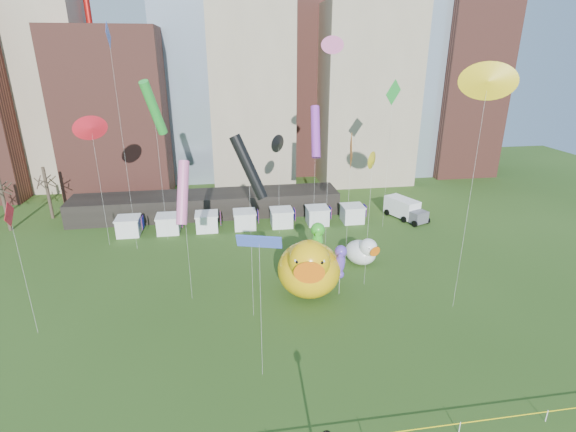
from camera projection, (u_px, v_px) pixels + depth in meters
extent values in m
cube|color=gray|center=(41.00, 61.00, 70.71)|extent=(14.00, 12.00, 42.00)
cube|color=brown|center=(116.00, 114.00, 69.74)|extent=(16.00, 14.00, 26.00)
cube|color=#8C9EB2|center=(188.00, 20.00, 73.77)|extent=(12.00, 12.00, 55.00)
cube|color=gray|center=(250.00, 85.00, 75.23)|extent=(14.00, 14.00, 34.00)
cube|color=gray|center=(364.00, 96.00, 77.01)|extent=(16.00, 14.00, 30.00)
cube|color=#8C9EB2|center=(412.00, 42.00, 78.98)|extent=(14.00, 12.00, 48.00)
cube|color=brown|center=(464.00, 77.00, 80.71)|extent=(12.00, 12.00, 36.00)
cube|color=black|center=(208.00, 204.00, 62.87)|extent=(38.00, 6.00, 3.20)
cube|color=white|center=(129.00, 227.00, 56.04)|extent=(2.80, 2.80, 2.20)
cube|color=red|center=(143.00, 222.00, 56.13)|extent=(0.08, 1.40, 1.60)
cube|color=white|center=(168.00, 225.00, 56.77)|extent=(2.80, 2.80, 2.20)
cube|color=red|center=(182.00, 220.00, 56.86)|extent=(0.08, 1.40, 1.60)
cube|color=white|center=(207.00, 222.00, 57.50)|extent=(2.80, 2.80, 2.20)
cube|color=red|center=(221.00, 218.00, 57.59)|extent=(0.08, 1.40, 1.60)
cube|color=white|center=(245.00, 220.00, 58.23)|extent=(2.80, 2.80, 2.20)
cube|color=red|center=(258.00, 216.00, 58.32)|extent=(0.08, 1.40, 1.60)
cube|color=white|center=(281.00, 218.00, 58.96)|extent=(2.80, 2.80, 2.20)
cube|color=red|center=(294.00, 214.00, 59.05)|extent=(0.08, 1.40, 1.60)
cube|color=white|center=(317.00, 216.00, 59.69)|extent=(2.80, 2.80, 2.20)
cube|color=red|center=(330.00, 212.00, 59.77)|extent=(0.08, 1.40, 1.60)
cube|color=white|center=(352.00, 214.00, 60.42)|extent=(2.80, 2.80, 2.20)
cube|color=red|center=(365.00, 210.00, 60.50)|extent=(0.08, 1.40, 1.60)
cylinder|color=#382B21|center=(4.00, 202.00, 56.39)|extent=(0.44, 0.44, 8.00)
cylinder|color=#382B21|center=(48.00, 193.00, 60.75)|extent=(0.44, 0.44, 7.50)
cylinder|color=white|center=(460.00, 428.00, 26.79)|extent=(0.06, 0.06, 0.90)
cylinder|color=white|center=(547.00, 416.00, 27.67)|extent=(0.06, 0.06, 0.90)
ellipsoid|color=#F1B50C|center=(309.00, 269.00, 42.01)|extent=(7.49, 8.32, 5.08)
ellipsoid|color=#F1B50C|center=(309.00, 257.00, 44.69)|extent=(1.92, 1.62, 2.06)
sphere|color=#F1B50C|center=(309.00, 261.00, 39.17)|extent=(4.52, 4.52, 3.82)
cone|color=orange|center=(309.00, 270.00, 37.70)|extent=(2.41, 2.11, 2.10)
sphere|color=white|center=(298.00, 260.00, 38.05)|extent=(0.69, 0.69, 0.69)
sphere|color=white|center=(321.00, 261.00, 37.96)|extent=(0.69, 0.69, 0.69)
sphere|color=black|center=(297.00, 262.00, 37.75)|extent=(0.34, 0.34, 0.34)
sphere|color=black|center=(322.00, 263.00, 37.66)|extent=(0.34, 0.34, 0.34)
ellipsoid|color=white|center=(360.00, 252.00, 48.36)|extent=(4.40, 4.69, 2.63)
ellipsoid|color=white|center=(352.00, 248.00, 49.53)|extent=(1.07, 0.97, 1.06)
sphere|color=white|center=(368.00, 247.00, 47.06)|extent=(2.60, 2.60, 1.97)
cone|color=orange|center=(374.00, 251.00, 46.42)|extent=(1.35, 1.25, 1.09)
sphere|color=white|center=(368.00, 248.00, 46.27)|extent=(0.36, 0.36, 0.36)
sphere|color=white|center=(376.00, 246.00, 46.81)|extent=(0.36, 0.36, 0.36)
sphere|color=black|center=(369.00, 249.00, 46.13)|extent=(0.18, 0.18, 0.18)
sphere|color=black|center=(377.00, 246.00, 46.68)|extent=(0.18, 0.18, 0.18)
cylinder|color=silver|center=(317.00, 261.00, 44.56)|extent=(0.03, 0.03, 4.21)
ellipsoid|color=green|center=(317.00, 242.00, 43.81)|extent=(1.26, 1.11, 2.77)
sphere|color=green|center=(318.00, 230.00, 43.15)|extent=(1.69, 1.69, 1.41)
cone|color=green|center=(320.00, 233.00, 42.59)|extent=(0.68, 0.97, 0.49)
sphere|color=green|center=(317.00, 256.00, 44.42)|extent=(0.99, 0.99, 0.99)
cylinder|color=silver|center=(340.00, 278.00, 41.95)|extent=(0.03, 0.03, 3.45)
ellipsoid|color=#5F3EBA|center=(340.00, 262.00, 41.34)|extent=(1.08, 0.97, 2.29)
sphere|color=#5F3EBA|center=(341.00, 251.00, 40.77)|extent=(1.46, 1.46, 1.17)
cone|color=#5F3EBA|center=(343.00, 254.00, 40.31)|extent=(0.61, 0.82, 0.41)
sphere|color=#5F3EBA|center=(340.00, 274.00, 41.86)|extent=(0.82, 0.82, 0.82)
cone|color=black|center=(327.00, 432.00, 20.82)|extent=(0.19, 0.19, 0.24)
cube|color=white|center=(402.00, 207.00, 61.97)|extent=(4.07, 5.47, 2.47)
cube|color=#595960|center=(418.00, 217.00, 59.62)|extent=(2.78, 2.51, 1.58)
cylinder|color=black|center=(404.00, 219.00, 60.33)|extent=(0.57, 0.92, 0.89)
cylinder|color=black|center=(416.00, 216.00, 61.53)|extent=(0.57, 0.92, 0.89)
cylinder|color=black|center=(387.00, 212.00, 63.01)|extent=(0.57, 0.92, 0.89)
cylinder|color=black|center=(399.00, 209.00, 64.21)|extent=(0.57, 0.92, 0.89)
cylinder|color=silver|center=(24.00, 277.00, 34.73)|extent=(0.02, 0.02, 10.73)
cube|color=red|center=(9.00, 214.00, 32.83)|extent=(0.08, 1.92, 1.92)
cylinder|color=silver|center=(328.00, 160.00, 46.27)|extent=(0.02, 0.02, 22.93)
cone|color=pink|center=(332.00, 45.00, 42.22)|extent=(1.70, 0.65, 1.70)
cylinder|color=silver|center=(251.00, 246.00, 36.65)|extent=(0.02, 0.02, 13.72)
cylinder|color=black|center=(249.00, 167.00, 34.23)|extent=(3.16, 2.17, 5.25)
cylinder|color=silver|center=(388.00, 163.00, 55.92)|extent=(0.02, 0.02, 17.71)
cube|color=green|center=(393.00, 92.00, 52.79)|extent=(2.57, 1.74, 3.08)
cylinder|color=silver|center=(368.00, 226.00, 41.98)|extent=(0.02, 0.02, 12.97)
cone|color=yellow|center=(373.00, 160.00, 39.69)|extent=(1.11, 1.39, 1.59)
cylinder|color=silver|center=(124.00, 151.00, 48.19)|extent=(0.02, 0.02, 23.92)
cube|color=blue|center=(108.00, 35.00, 43.96)|extent=(0.17, 2.69, 2.69)
cylinder|color=silver|center=(348.00, 210.00, 46.47)|extent=(0.02, 0.02, 12.84)
cube|color=orange|center=(351.00, 151.00, 44.20)|extent=(0.84, 3.53, 3.62)
cylinder|color=silver|center=(314.00, 187.00, 53.08)|extent=(0.02, 0.02, 13.52)
cylinder|color=purple|center=(316.00, 132.00, 50.70)|extent=(1.42, 3.61, 5.98)
cylinder|color=silver|center=(101.00, 189.00, 50.86)|extent=(0.02, 0.02, 14.34)
cone|color=red|center=(91.00, 128.00, 48.33)|extent=(2.32, 1.93, 2.69)
cylinder|color=silver|center=(188.00, 248.00, 39.82)|extent=(0.02, 0.02, 10.72)
cylinder|color=pink|center=(183.00, 193.00, 37.93)|extent=(1.57, 3.35, 5.50)
cylinder|color=silver|center=(279.00, 190.00, 54.61)|extent=(0.02, 0.02, 11.88)
cone|color=black|center=(279.00, 144.00, 52.51)|extent=(1.47, 1.88, 2.13)
cylinder|color=silver|center=(161.00, 178.00, 52.00)|extent=(0.02, 0.02, 16.32)
cylinder|color=green|center=(154.00, 108.00, 49.12)|extent=(2.67, 3.88, 6.44)
cylinder|color=silver|center=(469.00, 205.00, 36.84)|extent=(0.02, 0.02, 20.16)
cone|color=yellow|center=(488.00, 81.00, 33.28)|extent=(2.75, 1.72, 2.93)
cylinder|color=silver|center=(261.00, 312.00, 30.02)|extent=(0.02, 0.02, 10.70)
cube|color=blue|center=(259.00, 242.00, 28.13)|extent=(2.99, 1.29, 0.92)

